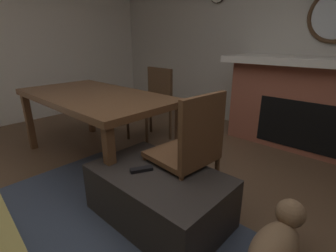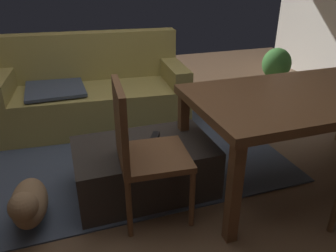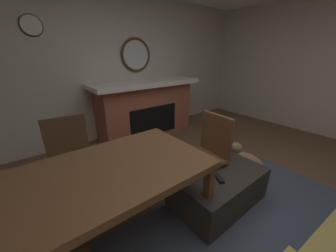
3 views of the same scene
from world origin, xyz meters
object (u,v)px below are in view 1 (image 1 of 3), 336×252
(fireplace, at_px, (314,105))
(dining_table, at_px, (94,101))
(ottoman_coffee_table, at_px, (159,195))
(tv_remote, at_px, (142,169))
(dining_chair_south, at_px, (154,100))
(small_dog, at_px, (277,242))
(dining_chair_west, at_px, (190,147))

(fireplace, relative_size, dining_table, 1.18)
(ottoman_coffee_table, relative_size, tv_remote, 6.23)
(dining_table, relative_size, dining_chair_south, 1.92)
(fireplace, distance_m, small_dog, 2.08)
(ottoman_coffee_table, height_order, tv_remote, tv_remote)
(dining_chair_west, bearing_deg, small_dog, 172.02)
(dining_chair_west, bearing_deg, tv_remote, 58.88)
(ottoman_coffee_table, bearing_deg, dining_chair_south, -43.05)
(ottoman_coffee_table, distance_m, dining_table, 1.31)
(dining_chair_west, bearing_deg, fireplace, -100.29)
(ottoman_coffee_table, height_order, small_dog, ottoman_coffee_table)
(ottoman_coffee_table, height_order, dining_chair_west, dining_chair_west)
(ottoman_coffee_table, distance_m, tv_remote, 0.24)
(ottoman_coffee_table, height_order, dining_table, dining_table)
(fireplace, distance_m, ottoman_coffee_table, 2.23)
(tv_remote, bearing_deg, dining_table, 11.00)
(tv_remote, bearing_deg, dining_chair_west, -93.74)
(ottoman_coffee_table, xyz_separation_m, dining_chair_south, (1.19, -1.11, 0.33))
(dining_table, relative_size, dining_chair_west, 1.92)
(tv_remote, height_order, dining_table, dining_table)
(ottoman_coffee_table, bearing_deg, dining_table, -12.03)
(tv_remote, bearing_deg, fireplace, -76.18)
(fireplace, height_order, dining_table, fireplace)
(ottoman_coffee_table, distance_m, small_dog, 0.81)
(dining_table, height_order, small_dog, dining_table)
(dining_table, bearing_deg, dining_chair_south, -90.36)
(dining_chair_south, distance_m, small_dog, 2.24)
(dining_chair_west, bearing_deg, dining_chair_south, -34.07)
(fireplace, xyz_separation_m, dining_chair_south, (1.63, 1.05, -0.02))
(tv_remote, bearing_deg, ottoman_coffee_table, -119.19)
(dining_table, bearing_deg, ottoman_coffee_table, 167.97)
(fireplace, bearing_deg, dining_chair_south, 32.76)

